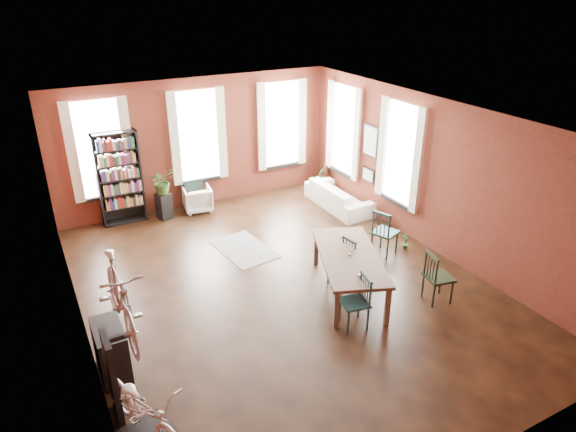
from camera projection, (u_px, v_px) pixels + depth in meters
room at (279, 168)px, 9.40m from camera, size 9.00×9.04×3.22m
dining_table at (349, 274)px, 9.38m from camera, size 1.79×2.47×0.77m
dining_chair_a at (354, 302)px, 8.40m from camera, size 0.50×0.50×0.93m
dining_chair_b at (341, 263)px, 9.60m from camera, size 0.46×0.46×0.90m
dining_chair_c at (439, 277)px, 9.08m from camera, size 0.52×0.52×0.97m
dining_chair_d at (385, 232)px, 10.65m from camera, size 0.60×0.60×1.01m
bookshelf at (119, 178)px, 11.82m from camera, size 1.00×0.32×2.20m
white_armchair at (197, 198)px, 12.73m from camera, size 0.74×0.71×0.68m
cream_sofa at (339, 192)px, 12.87m from camera, size 0.61×2.08×0.81m
striped_rug at (244, 249)px, 11.02m from camera, size 1.12×1.62×0.01m
bike_wall_rack at (113, 379)px, 6.53m from camera, size 0.16×0.60×1.30m
console_table at (111, 351)px, 7.41m from camera, size 0.40×0.80×0.80m
plant_stand at (164, 206)px, 12.33m from camera, size 0.39×0.39×0.63m
plant_by_sofa at (321, 182)px, 14.19m from camera, size 0.55×0.79×0.32m
plant_small at (405, 246)px, 11.00m from camera, size 0.33×0.42×0.14m
bicycle_floor at (140, 385)px, 5.97m from camera, size 0.81×0.98×1.61m
bicycle_hung at (116, 274)px, 6.01m from camera, size 0.47×1.00×1.66m
plant_on_stand at (162, 184)px, 12.13m from camera, size 0.74×0.78×0.48m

